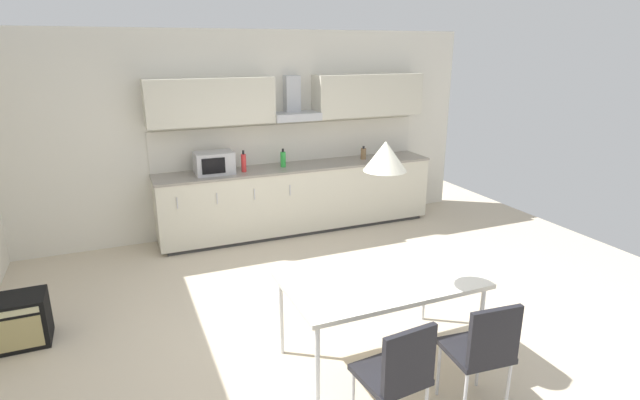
# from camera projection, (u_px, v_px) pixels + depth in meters

# --- Properties ---
(ground_plane) EXTENTS (8.52, 8.14, 0.02)m
(ground_plane) POSITION_uv_depth(u_px,v_px,m) (315.00, 324.00, 4.66)
(ground_plane) COLOR beige
(wall_back) EXTENTS (6.82, 0.10, 2.69)m
(wall_back) POSITION_uv_depth(u_px,v_px,m) (236.00, 134.00, 6.69)
(wall_back) COLOR silver
(wall_back) RESTS_ON ground_plane
(kitchen_counter) EXTENTS (3.84, 0.63, 0.92)m
(kitchen_counter) POSITION_uv_depth(u_px,v_px,m) (299.00, 198.00, 6.92)
(kitchen_counter) COLOR #333333
(kitchen_counter) RESTS_ON ground_plane
(backsplash_tile) EXTENTS (3.82, 0.02, 0.53)m
(backsplash_tile) POSITION_uv_depth(u_px,v_px,m) (291.00, 143.00, 6.96)
(backsplash_tile) COLOR silver
(backsplash_tile) RESTS_ON kitchen_counter
(upper_wall_cabinets) EXTENTS (3.82, 0.40, 0.58)m
(upper_wall_cabinets) POSITION_uv_depth(u_px,v_px,m) (294.00, 99.00, 6.64)
(upper_wall_cabinets) COLOR beige
(microwave) EXTENTS (0.48, 0.35, 0.28)m
(microwave) POSITION_uv_depth(u_px,v_px,m) (214.00, 163.00, 6.32)
(microwave) COLOR #ADADB2
(microwave) RESTS_ON kitchen_counter
(bottle_green) EXTENTS (0.07, 0.07, 0.25)m
(bottle_green) POSITION_uv_depth(u_px,v_px,m) (283.00, 159.00, 6.68)
(bottle_green) COLOR green
(bottle_green) RESTS_ON kitchen_counter
(bottle_red) EXTENTS (0.07, 0.07, 0.28)m
(bottle_red) POSITION_uv_depth(u_px,v_px,m) (244.00, 163.00, 6.42)
(bottle_red) COLOR red
(bottle_red) RESTS_ON kitchen_counter
(bottle_brown) EXTENTS (0.08, 0.08, 0.19)m
(bottle_brown) POSITION_uv_depth(u_px,v_px,m) (363.00, 154.00, 7.15)
(bottle_brown) COLOR brown
(bottle_brown) RESTS_ON kitchen_counter
(dining_table) EXTENTS (1.52, 0.89, 0.74)m
(dining_table) POSITION_uv_depth(u_px,v_px,m) (380.00, 283.00, 3.93)
(dining_table) COLOR silver
(dining_table) RESTS_ON ground_plane
(chair_near_right) EXTENTS (0.44, 0.44, 0.87)m
(chair_near_right) POSITION_uv_depth(u_px,v_px,m) (483.00, 347.00, 3.37)
(chair_near_right) COLOR black
(chair_near_right) RESTS_ON ground_plane
(chair_near_left) EXTENTS (0.44, 0.44, 0.87)m
(chair_near_left) POSITION_uv_depth(u_px,v_px,m) (398.00, 371.00, 3.12)
(chair_near_left) COLOR black
(chair_near_left) RESTS_ON ground_plane
(guitar_amp) EXTENTS (0.52, 0.37, 0.44)m
(guitar_amp) POSITION_uv_depth(u_px,v_px,m) (15.00, 321.00, 4.27)
(guitar_amp) COLOR black
(guitar_amp) RESTS_ON ground_plane
(pendant_lamp) EXTENTS (0.32, 0.32, 0.22)m
(pendant_lamp) POSITION_uv_depth(u_px,v_px,m) (385.00, 156.00, 3.63)
(pendant_lamp) COLOR silver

